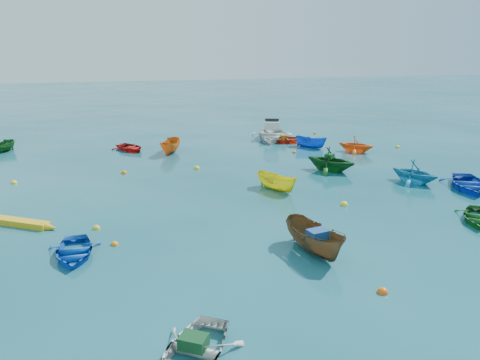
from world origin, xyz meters
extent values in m
plane|color=#093D46|center=(0.00, 0.00, 0.00)|extent=(160.00, 160.00, 0.00)
imported|color=#0E47B2|center=(-8.14, -2.04, 0.00)|extent=(2.16, 2.94, 0.59)
imported|color=beige|center=(-4.62, -9.07, 0.00)|extent=(3.45, 3.73, 0.63)
imported|color=brown|center=(0.80, -3.86, 0.00)|extent=(1.97, 3.52, 1.28)
imported|color=#0D36A7|center=(12.15, 1.76, 0.00)|extent=(3.98, 4.47, 0.77)
imported|color=yellow|center=(1.82, 3.99, 0.00)|extent=(2.25, 2.89, 1.06)
imported|color=#125019|center=(9.27, -2.51, 0.00)|extent=(3.39, 3.52, 0.59)
imported|color=teal|center=(9.90, 3.48, 0.00)|extent=(3.37, 3.51, 1.42)
imported|color=#CF6013|center=(-2.97, 14.17, 0.00)|extent=(2.14, 3.16, 1.15)
imported|color=#124D19|center=(6.27, 6.92, 0.00)|extent=(4.04, 4.07, 1.62)
imported|color=red|center=(6.30, 15.85, 0.00)|extent=(3.43, 2.68, 0.65)
imported|color=blue|center=(7.60, 13.53, 0.00)|extent=(2.46, 2.53, 0.99)
imported|color=#A0110D|center=(-5.83, 15.77, 0.00)|extent=(3.23, 3.53, 0.60)
imported|color=orange|center=(10.25, 11.36, 0.00)|extent=(3.30, 3.26, 1.31)
imported|color=#125017|center=(-15.07, 17.10, 0.00)|extent=(2.51, 2.51, 1.00)
imported|color=silver|center=(5.63, 17.24, 0.00)|extent=(4.91, 5.80, 1.62)
cube|color=#0F3F1E|center=(-4.57, -8.98, 0.48)|extent=(0.86, 0.80, 0.33)
cube|color=#18488D|center=(0.84, -4.01, 0.82)|extent=(0.82, 0.69, 0.35)
cube|color=#10401A|center=(6.20, 6.99, 0.95)|extent=(0.72, 0.71, 0.28)
cube|color=#B36D12|center=(6.20, 15.87, 0.46)|extent=(0.52, 0.64, 0.28)
sphere|color=orange|center=(-6.67, -1.35, 0.00)|extent=(0.30, 0.30, 0.30)
sphere|color=yellow|center=(4.32, 0.87, 0.00)|extent=(0.38, 0.38, 0.38)
sphere|color=#F4510D|center=(1.81, -7.19, 0.00)|extent=(0.36, 0.36, 0.36)
sphere|color=yellow|center=(-7.47, 0.57, 0.00)|extent=(0.33, 0.33, 0.33)
sphere|color=orange|center=(-6.28, 9.37, 0.00)|extent=(0.37, 0.37, 0.37)
sphere|color=yellow|center=(-1.78, 9.41, 0.00)|extent=(0.39, 0.39, 0.39)
sphere|color=#FD560D|center=(5.78, 12.14, 0.00)|extent=(0.30, 0.30, 0.30)
sphere|color=yellow|center=(-12.42, 8.71, 0.00)|extent=(0.35, 0.35, 0.35)
sphere|color=#CE5B0B|center=(10.01, 18.56, 0.00)|extent=(0.29, 0.29, 0.29)
sphere|color=yellow|center=(14.03, 11.92, 0.00)|extent=(0.34, 0.34, 0.34)
camera|label=1|loc=(-5.80, -19.16, 7.80)|focal=35.00mm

